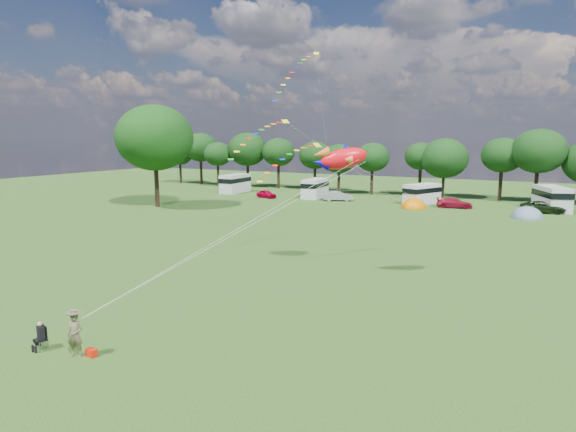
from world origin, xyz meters
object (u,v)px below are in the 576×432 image
at_px(campervan_c, 422,193).
at_px(tent_orange, 414,208).
at_px(campervan_d, 552,198).
at_px(car_b, 338,196).
at_px(fish_kite, 339,158).
at_px(big_tree, 155,138).
at_px(campervan_b, 315,188).
at_px(car_d, 543,207).
at_px(car_a, 266,194).
at_px(kite_flyer, 75,335).
at_px(tent_greyblue, 527,218).
at_px(camp_chair, 41,333).
at_px(campervan_a, 235,183).
at_px(car_c, 454,203).

bearing_deg(campervan_c, tent_orange, -155.93).
relative_size(campervan_d, tent_orange, 1.88).
bearing_deg(car_b, fish_kite, 176.81).
xyz_separation_m(big_tree, campervan_b, (14.51, 18.41, -7.49)).
xyz_separation_m(car_d, fish_kite, (-12.20, -36.56, 7.11)).
xyz_separation_m(car_a, campervan_c, (22.37, 4.17, 0.89)).
relative_size(big_tree, kite_flyer, 6.91).
xyz_separation_m(tent_orange, tent_greyblue, (13.24, -1.66, -0.00)).
bearing_deg(car_d, camp_chair, 152.58).
bearing_deg(kite_flyer, campervan_c, 68.44).
relative_size(campervan_b, kite_flyer, 3.11).
bearing_deg(campervan_a, car_a, -116.32).
bearing_deg(car_b, campervan_a, 58.99).
height_order(car_a, campervan_d, campervan_d).
bearing_deg(campervan_c, tent_greyblue, -90.56).
distance_m(car_d, tent_greyblue, 5.35).
relative_size(campervan_d, camp_chair, 5.27).
bearing_deg(car_d, big_tree, 104.20).
bearing_deg(campervan_d, campervan_a, 71.03).
distance_m(campervan_c, tent_greyblue, 14.65).
height_order(campervan_a, kite_flyer, campervan_a).
xyz_separation_m(campervan_d, tent_greyblue, (-2.49, -7.60, -1.62)).
bearing_deg(campervan_c, campervan_a, 115.02).
bearing_deg(tent_greyblue, camp_chair, -110.35).
bearing_deg(car_c, car_b, 82.93).
relative_size(campervan_c, fish_kite, 1.64).
bearing_deg(car_c, car_a, 85.89).
bearing_deg(campervan_d, car_d, 139.20).
height_order(car_b, car_d, car_b).
distance_m(car_b, kite_flyer, 52.35).
bearing_deg(car_d, kite_flyer, 154.36).
distance_m(car_c, campervan_d, 11.65).
relative_size(car_c, car_d, 0.84).
bearing_deg(tent_orange, campervan_c, 89.71).
xyz_separation_m(campervan_d, kite_flyer, (-18.40, -55.44, -0.68)).
bearing_deg(tent_orange, tent_greyblue, -7.14).
distance_m(tent_greyblue, camp_chair, 51.27).
bearing_deg(car_a, camp_chair, -142.54).
distance_m(big_tree, fish_kite, 38.00).
xyz_separation_m(car_b, car_c, (16.02, 0.58, -0.06)).
xyz_separation_m(car_c, fish_kite, (-1.95, -35.84, 7.16)).
bearing_deg(campervan_c, car_a, 124.93).
bearing_deg(campervan_d, big_tree, 92.63).
height_order(car_c, campervan_b, campervan_b).
xyz_separation_m(campervan_d, camp_chair, (-20.33, -55.66, -0.87)).
relative_size(tent_greyblue, kite_flyer, 2.01).
bearing_deg(car_d, campervan_d, -26.93).
height_order(campervan_d, tent_orange, campervan_d).
bearing_deg(camp_chair, campervan_a, 135.61).
bearing_deg(fish_kite, campervan_d, 43.38).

